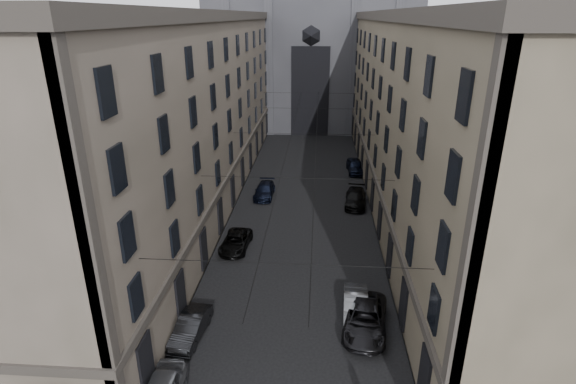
% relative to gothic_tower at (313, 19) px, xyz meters
% --- Properties ---
extents(sidewalk_left, '(7.00, 80.00, 0.15)m').
position_rel_gothic_tower_xyz_m(sidewalk_left, '(-10.50, -38.96, -17.72)').
color(sidewalk_left, '#383533').
rests_on(sidewalk_left, ground).
extents(sidewalk_right, '(7.00, 80.00, 0.15)m').
position_rel_gothic_tower_xyz_m(sidewalk_right, '(10.50, -38.96, -17.72)').
color(sidewalk_right, '#383533').
rests_on(sidewalk_right, ground).
extents(building_left, '(13.60, 60.60, 18.85)m').
position_rel_gothic_tower_xyz_m(building_left, '(-13.44, -38.96, -8.45)').
color(building_left, '#524B3F').
rests_on(building_left, ground).
extents(building_right, '(13.60, 60.60, 18.85)m').
position_rel_gothic_tower_xyz_m(building_right, '(13.44, -38.96, -8.45)').
color(building_right, brown).
rests_on(building_right, ground).
extents(gothic_tower, '(35.00, 23.00, 58.00)m').
position_rel_gothic_tower_xyz_m(gothic_tower, '(0.00, 0.00, 0.00)').
color(gothic_tower, '#2D2D33').
rests_on(gothic_tower, ground).
extents(tram_wires, '(14.00, 60.00, 0.43)m').
position_rel_gothic_tower_xyz_m(tram_wires, '(0.00, -39.33, -10.55)').
color(tram_wires, black).
rests_on(tram_wires, ground).
extents(car_left_midnear, '(1.90, 4.38, 1.40)m').
position_rel_gothic_tower_xyz_m(car_left_midnear, '(-5.99, -61.41, -17.10)').
color(car_left_midnear, black).
rests_on(car_left_midnear, ground).
extents(car_left_midfar, '(2.44, 4.80, 1.30)m').
position_rel_gothic_tower_xyz_m(car_left_midfar, '(-5.24, -50.13, -17.15)').
color(car_left_midfar, black).
rests_on(car_left_midfar, ground).
extents(car_left_far, '(2.07, 4.88, 1.41)m').
position_rel_gothic_tower_xyz_m(car_left_far, '(-4.20, -38.30, -17.10)').
color(car_left_far, black).
rests_on(car_left_far, ground).
extents(car_right_near, '(1.78, 4.57, 1.48)m').
position_rel_gothic_tower_xyz_m(car_right_near, '(4.20, -58.53, -17.06)').
color(car_right_near, slate).
rests_on(car_right_near, ground).
extents(car_right_midnear, '(3.32, 5.90, 1.56)m').
position_rel_gothic_tower_xyz_m(car_right_midnear, '(4.71, -59.94, -17.02)').
color(car_right_midnear, black).
rests_on(car_right_midnear, ground).
extents(car_right_midfar, '(2.62, 5.35, 1.50)m').
position_rel_gothic_tower_xyz_m(car_right_midfar, '(5.52, -39.93, -17.05)').
color(car_right_midfar, black).
rests_on(car_right_midfar, ground).
extents(car_right_far, '(2.20, 4.93, 1.65)m').
position_rel_gothic_tower_xyz_m(car_right_far, '(6.20, -29.41, -16.97)').
color(car_right_far, black).
rests_on(car_right_far, ground).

